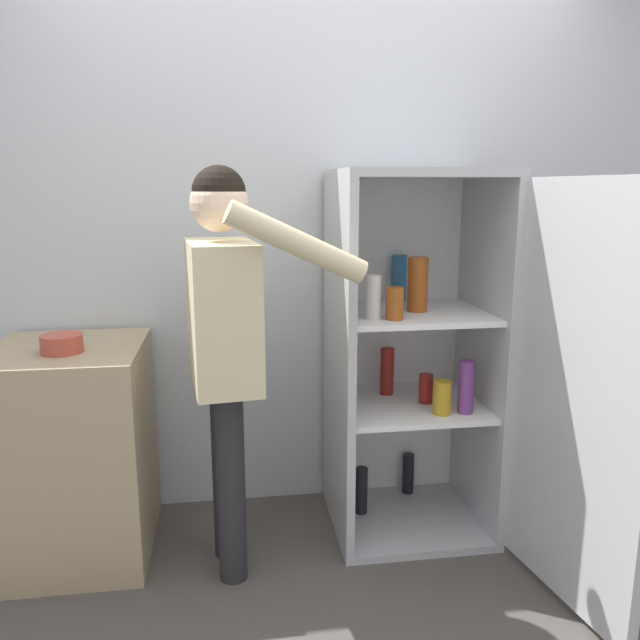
# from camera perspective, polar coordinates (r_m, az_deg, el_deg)

# --- Properties ---
(ground_plane) EXTENTS (12.00, 12.00, 0.00)m
(ground_plane) POSITION_cam_1_polar(r_m,az_deg,el_deg) (2.50, 2.91, -25.56)
(ground_plane) COLOR #4C4742
(wall_back) EXTENTS (7.00, 0.06, 2.55)m
(wall_back) POSITION_cam_1_polar(r_m,az_deg,el_deg) (2.96, -0.57, 7.22)
(wall_back) COLOR silver
(wall_back) RESTS_ON ground_plane
(refrigerator) EXTENTS (0.83, 1.30, 1.59)m
(refrigerator) POSITION_cam_1_polar(r_m,az_deg,el_deg) (2.71, 10.81, -3.72)
(refrigerator) COLOR #B7BABC
(refrigerator) RESTS_ON ground_plane
(person) EXTENTS (0.66, 0.57, 1.60)m
(person) POSITION_cam_1_polar(r_m,az_deg,el_deg) (2.39, -8.63, -0.41)
(person) COLOR #262628
(person) RESTS_ON ground_plane
(counter) EXTENTS (0.60, 0.64, 0.89)m
(counter) POSITION_cam_1_polar(r_m,az_deg,el_deg) (2.84, -21.56, -11.10)
(counter) COLOR tan
(counter) RESTS_ON ground_plane
(bowl) EXTENTS (0.16, 0.16, 0.07)m
(bowl) POSITION_cam_1_polar(r_m,az_deg,el_deg) (2.61, -22.53, -2.01)
(bowl) COLOR #B24738
(bowl) RESTS_ON counter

